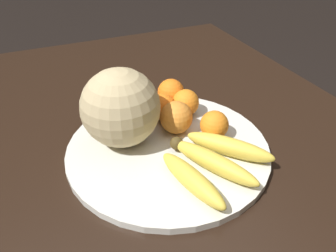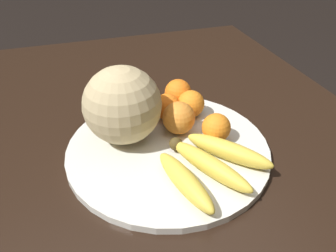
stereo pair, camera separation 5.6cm
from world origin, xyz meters
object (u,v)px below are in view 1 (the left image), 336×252
at_px(banana_bunch, 213,161).
at_px(orange_front_right, 139,100).
at_px(fruit_bowl, 168,148).
at_px(orange_top_small, 163,107).
at_px(melon, 121,108).
at_px(orange_front_left, 176,117).
at_px(orange_mid_center, 214,125).
at_px(orange_back_left, 186,103).
at_px(orange_back_right, 171,92).
at_px(produce_tag, 141,118).
at_px(kitchen_table, 153,164).

bearing_deg(banana_bunch, orange_front_right, 166.25).
xyz_separation_m(fruit_bowl, banana_bunch, (0.10, 0.05, 0.03)).
bearing_deg(orange_top_small, melon, -68.10).
bearing_deg(orange_top_small, orange_front_right, -144.15).
xyz_separation_m(orange_front_left, orange_top_small, (-0.06, -0.01, -0.00)).
distance_m(orange_mid_center, orange_back_left, 0.11).
relative_size(banana_bunch, orange_mid_center, 3.59).
distance_m(orange_front_right, orange_top_small, 0.07).
bearing_deg(orange_back_right, fruit_bowl, -25.79).
relative_size(orange_front_left, orange_back_right, 1.09).
distance_m(fruit_bowl, orange_mid_center, 0.11).
distance_m(orange_back_left, orange_top_small, 0.06).
bearing_deg(produce_tag, kitchen_table, 57.93).
distance_m(orange_front_left, orange_mid_center, 0.08).
distance_m(orange_front_left, orange_top_small, 0.06).
bearing_deg(kitchen_table, produce_tag, -167.74).
bearing_deg(produce_tag, orange_back_left, 122.92).
bearing_deg(orange_front_left, produce_tag, -143.95).
distance_m(fruit_bowl, melon, 0.13).
height_order(fruit_bowl, orange_back_left, orange_back_left).
xyz_separation_m(orange_front_left, orange_front_right, (-0.11, -0.05, -0.01)).
xyz_separation_m(orange_front_right, orange_top_small, (0.05, 0.04, 0.00)).
xyz_separation_m(kitchen_table, orange_front_right, (-0.08, -0.00, 0.14)).
bearing_deg(banana_bunch, kitchen_table, 171.98).
bearing_deg(orange_back_left, orange_back_right, -167.73).
height_order(melon, orange_mid_center, melon).
height_order(kitchen_table, orange_back_left, orange_back_left).
height_order(orange_back_right, orange_top_small, orange_back_right).
bearing_deg(orange_mid_center, orange_front_left, -127.75).
xyz_separation_m(kitchen_table, melon, (0.02, -0.07, 0.19)).
distance_m(melon, orange_front_left, 0.13).
xyz_separation_m(kitchen_table, orange_back_right, (-0.08, 0.08, 0.14)).
bearing_deg(orange_back_left, orange_front_left, -42.20).
height_order(fruit_bowl, orange_mid_center, orange_mid_center).
xyz_separation_m(orange_back_left, produce_tag, (-0.02, -0.11, -0.03)).
xyz_separation_m(orange_mid_center, orange_back_right, (-0.16, -0.03, 0.00)).
height_order(banana_bunch, orange_top_small, orange_top_small).
relative_size(orange_front_left, orange_mid_center, 1.17).
relative_size(banana_bunch, orange_front_left, 3.06).
bearing_deg(orange_front_right, orange_back_right, 88.85).
bearing_deg(orange_front_left, melon, -97.08).
bearing_deg(orange_front_right, fruit_bowl, 3.50).
bearing_deg(kitchen_table, orange_back_right, 134.26).
bearing_deg(produce_tag, orange_front_right, -149.81).
height_order(fruit_bowl, produce_tag, produce_tag).
height_order(orange_back_left, orange_top_small, orange_back_left).
xyz_separation_m(banana_bunch, orange_top_small, (-0.20, -0.02, 0.01)).
distance_m(fruit_bowl, orange_back_right, 0.17).
bearing_deg(orange_back_left, produce_tag, -102.75).
bearing_deg(banana_bunch, orange_back_right, 147.68).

